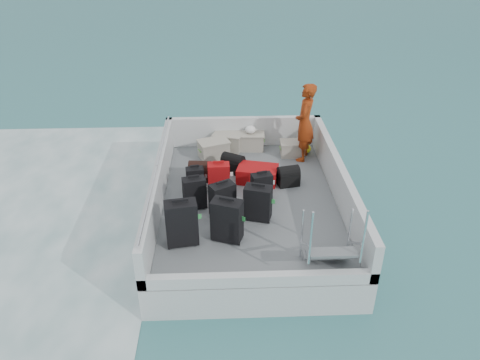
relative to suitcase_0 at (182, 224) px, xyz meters
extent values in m
plane|color=#1C5B63|center=(1.20, 1.38, -1.02)|extent=(160.00, 160.00, 0.00)
plane|color=white|center=(-3.60, 1.38, -1.02)|extent=(10.00, 10.00, 0.00)
cube|color=silver|center=(1.20, 1.38, -0.72)|extent=(3.60, 5.00, 0.60)
cube|color=slate|center=(1.20, 1.38, -0.41)|extent=(3.30, 4.70, 0.02)
cube|color=silver|center=(-0.53, 1.38, -0.05)|extent=(0.14, 5.00, 0.70)
cube|color=silver|center=(2.93, 1.38, -0.05)|extent=(0.14, 5.00, 0.70)
cube|color=silver|center=(1.20, 3.81, -0.05)|extent=(3.60, 0.14, 0.70)
cube|color=silver|center=(1.20, -1.05, -0.30)|extent=(3.60, 0.14, 0.20)
cylinder|color=silver|center=(-0.53, 1.38, 0.35)|extent=(0.04, 4.80, 0.04)
cube|color=black|center=(0.00, 0.00, 0.00)|extent=(0.57, 0.38, 0.81)
cube|color=black|center=(0.16, 1.09, -0.09)|extent=(0.46, 0.33, 0.63)
cube|color=black|center=(0.15, 1.72, -0.15)|extent=(0.37, 0.26, 0.51)
cube|color=black|center=(0.75, 0.09, -0.02)|extent=(0.57, 0.45, 0.76)
cube|color=black|center=(0.68, 0.82, -0.08)|extent=(0.51, 0.44, 0.65)
cube|color=#AC0D11|center=(0.61, 1.70, -0.11)|extent=(0.43, 0.26, 0.59)
cube|color=black|center=(1.31, 0.68, -0.07)|extent=(0.54, 0.41, 0.66)
cube|color=black|center=(1.43, 1.34, -0.13)|extent=(0.43, 0.31, 0.55)
cube|color=#AC0D11|center=(1.41, 2.06, -0.24)|extent=(0.91, 0.71, 0.32)
cube|color=#AEA898|center=(0.50, 3.17, -0.21)|extent=(0.74, 0.63, 0.38)
cube|color=#AEA898|center=(0.83, 3.58, -0.22)|extent=(0.72, 0.60, 0.38)
cube|color=#AEA898|center=(1.35, 3.58, -0.22)|extent=(0.64, 0.46, 0.37)
cube|color=#AEA898|center=(2.29, 3.19, -0.25)|extent=(0.53, 0.37, 0.32)
ellipsoid|color=yellow|center=(2.60, 3.30, -0.29)|extent=(0.28, 0.26, 0.22)
ellipsoid|color=white|center=(1.35, 3.58, 0.06)|extent=(0.24, 0.24, 0.18)
imported|color=#C54012|center=(2.50, 3.03, 0.47)|extent=(0.58, 0.74, 1.75)
camera|label=1|loc=(0.70, -6.33, 4.46)|focal=35.00mm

